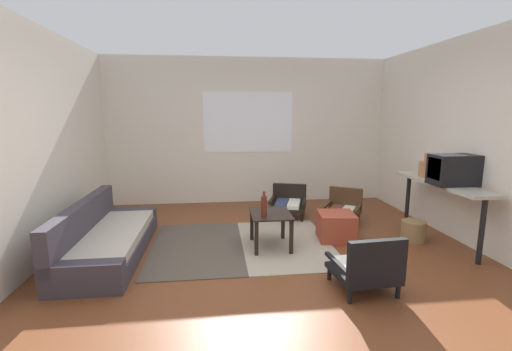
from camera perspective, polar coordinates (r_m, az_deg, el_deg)
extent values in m
plane|color=brown|center=(4.08, 2.96, -14.63)|extent=(7.80, 7.80, 0.00)
cube|color=silver|center=(6.75, -1.30, 7.12)|extent=(5.60, 0.12, 2.70)
cube|color=white|center=(6.68, -1.25, 8.56)|extent=(1.66, 0.01, 1.11)
cube|color=silver|center=(5.15, 33.18, 4.52)|extent=(0.12, 6.60, 2.70)
cube|color=silver|center=(4.45, -33.82, 3.82)|extent=(0.12, 6.60, 2.70)
cube|color=#4C4238|center=(4.69, -9.44, -11.27)|extent=(1.16, 1.84, 0.01)
cube|color=gray|center=(4.77, 4.81, -10.78)|extent=(1.16, 1.84, 0.01)
cube|color=#38333D|center=(4.71, -22.18, -10.53)|extent=(0.76, 2.09, 0.21)
cube|color=#B2A899|center=(4.66, -21.95, -8.77)|extent=(0.66, 1.91, 0.10)
cube|color=#38333D|center=(4.72, -26.13, -7.26)|extent=(0.15, 2.09, 0.55)
cube|color=#38333D|center=(5.58, -19.67, -6.60)|extent=(0.75, 0.18, 0.32)
cube|color=#38333D|center=(3.85, -26.04, -14.68)|extent=(0.75, 0.18, 0.32)
cube|color=black|center=(4.51, 2.38, -6.17)|extent=(0.51, 0.61, 0.02)
cube|color=black|center=(4.80, -0.67, -7.96)|extent=(0.04, 0.04, 0.43)
cube|color=black|center=(4.86, 4.37, -7.76)|extent=(0.04, 0.04, 0.43)
cube|color=black|center=(4.30, 0.08, -10.15)|extent=(0.04, 0.04, 0.43)
cube|color=black|center=(4.37, 5.71, -9.87)|extent=(0.04, 0.04, 0.43)
cylinder|color=black|center=(5.66, 7.39, -6.73)|extent=(0.04, 0.04, 0.15)
cylinder|color=black|center=(5.70, 2.43, -6.52)|extent=(0.04, 0.04, 0.15)
cylinder|color=black|center=(6.16, 7.65, -5.33)|extent=(0.04, 0.04, 0.15)
cylinder|color=black|center=(6.20, 3.10, -5.15)|extent=(0.04, 0.04, 0.15)
cube|color=black|center=(5.89, 5.16, -4.99)|extent=(0.72, 0.74, 0.05)
cube|color=silver|center=(5.85, 6.13, -4.56)|extent=(0.34, 0.57, 0.06)
cube|color=#2D3856|center=(5.87, 4.18, -4.49)|extent=(0.34, 0.57, 0.06)
cube|color=black|center=(6.11, 5.42, -2.74)|extent=(0.57, 0.23, 0.30)
cube|color=black|center=(5.85, 7.77, -4.00)|extent=(0.22, 0.59, 0.04)
cube|color=black|center=(5.89, 2.60, -3.81)|extent=(0.22, 0.59, 0.04)
cylinder|color=black|center=(3.87, 11.74, -15.17)|extent=(0.04, 0.04, 0.13)
cylinder|color=black|center=(4.07, 18.18, -14.17)|extent=(0.04, 0.04, 0.13)
cylinder|color=black|center=(3.49, 14.92, -18.31)|extent=(0.04, 0.04, 0.13)
cylinder|color=black|center=(3.71, 21.90, -16.92)|extent=(0.04, 0.04, 0.13)
cube|color=black|center=(3.74, 16.76, -14.82)|extent=(0.60, 0.60, 0.05)
cube|color=silver|center=(3.69, 15.27, -14.15)|extent=(0.22, 0.51, 0.06)
cube|color=#2D3856|center=(3.78, 18.02, -13.72)|extent=(0.22, 0.51, 0.06)
cube|color=black|center=(3.45, 18.92, -12.99)|extent=(0.56, 0.11, 0.40)
cube|color=black|center=(3.58, 13.07, -13.76)|extent=(0.09, 0.56, 0.04)
cube|color=black|center=(3.81, 20.40, -12.63)|extent=(0.09, 0.56, 0.04)
cylinder|color=#472D19|center=(5.47, 15.38, -7.71)|extent=(0.04, 0.04, 0.13)
cylinder|color=#472D19|center=(5.56, 10.88, -7.24)|extent=(0.04, 0.04, 0.13)
cylinder|color=#472D19|center=(5.93, 16.21, -6.36)|extent=(0.04, 0.04, 0.13)
cylinder|color=#472D19|center=(6.01, 12.04, -5.95)|extent=(0.04, 0.04, 0.13)
cube|color=#472D19|center=(5.71, 13.67, -5.94)|extent=(0.74, 0.75, 0.05)
cube|color=silver|center=(5.66, 14.56, -5.54)|extent=(0.41, 0.52, 0.06)
cube|color=brown|center=(5.70, 12.75, -5.37)|extent=(0.41, 0.52, 0.06)
cube|color=#472D19|center=(5.90, 14.25, -3.51)|extent=(0.48, 0.33, 0.33)
cube|color=#472D19|center=(5.64, 16.11, -5.04)|extent=(0.34, 0.50, 0.04)
cube|color=#472D19|center=(5.73, 11.36, -4.60)|extent=(0.34, 0.50, 0.04)
cube|color=#993D28|center=(4.95, 12.78, -8.01)|extent=(0.52, 0.52, 0.37)
cube|color=#B2AD9E|center=(5.27, 27.73, -1.09)|extent=(0.38, 1.67, 0.04)
cylinder|color=black|center=(4.76, 32.59, -7.66)|extent=(0.06, 0.06, 0.77)
cylinder|color=black|center=(5.99, 23.26, -3.46)|extent=(0.06, 0.06, 0.77)
cube|color=black|center=(5.06, 29.25, 0.81)|extent=(0.53, 0.34, 0.38)
cube|color=black|center=(4.91, 26.80, 1.00)|extent=(0.01, 0.27, 0.27)
cylinder|color=#A87047|center=(5.53, 25.86, 0.90)|extent=(0.23, 0.23, 0.22)
cylinder|color=#A87047|center=(5.50, 26.00, 2.64)|extent=(0.10, 0.10, 0.12)
cylinder|color=#5B2319|center=(4.31, 1.30, -5.03)|extent=(0.07, 0.07, 0.26)
cylinder|color=#5B2319|center=(4.27, 1.31, -2.96)|extent=(0.03, 0.03, 0.06)
cylinder|color=olive|center=(5.25, 24.00, -8.16)|extent=(0.32, 0.32, 0.28)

